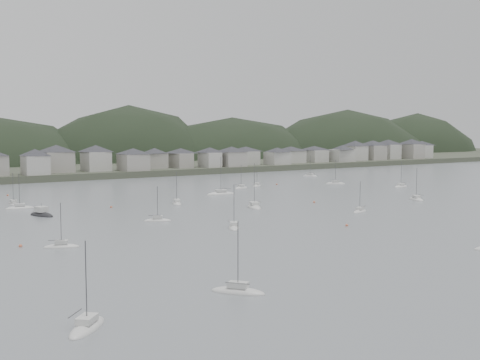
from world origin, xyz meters
TOP-DOWN VIEW (x-y plane):
  - ground at (0.00, 0.00)m, footprint 900.00×900.00m
  - far_shore_land at (0.00, 295.00)m, footprint 900.00×250.00m
  - forested_ridge at (4.83, 269.40)m, footprint 851.55×103.94m
  - waterfront_town at (50.59, 183.34)m, footprint 451.48×28.46m
  - sailboat_lead at (-64.61, 89.57)m, footprint 7.95×3.37m
  - moored_fleet at (-0.87, 53.39)m, footprint 242.75×160.94m
  - motor_launch_far at (-63.70, 72.08)m, footprint 5.62×9.58m
  - mooring_buoys at (-15.16, 56.13)m, footprint 120.29×146.93m

SIDE VIEW (x-z plane):
  - forested_ridge at x=4.83m, z-range -62.57..40.00m
  - ground at x=0.00m, z-range 0.00..0.00m
  - mooring_buoys at x=-15.16m, z-range -0.20..0.50m
  - moored_fleet at x=-0.87m, z-range -6.74..7.09m
  - sailboat_lead at x=-64.61m, z-range -5.10..5.46m
  - motor_launch_far at x=-63.70m, z-range -1.79..2.35m
  - far_shore_land at x=0.00m, z-range 0.00..3.00m
  - waterfront_town at x=50.59m, z-range 2.20..15.12m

